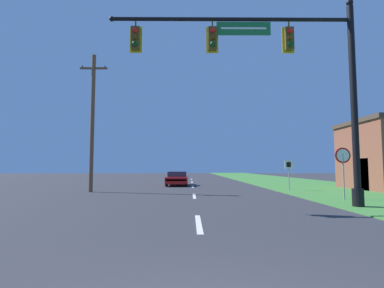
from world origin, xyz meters
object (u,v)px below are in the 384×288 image
object	(u,v)px
route_sign_post	(289,168)
utility_pole_near	(92,120)
car_ahead	(177,179)
signal_mast	(287,73)
stop_sign	(343,161)

from	to	relation	value
route_sign_post	utility_pole_near	bearing A→B (deg)	-175.73
car_ahead	route_sign_post	xyz separation A→B (m)	(7.86, -6.04, 0.92)
signal_mast	stop_sign	distance (m)	5.64
signal_mast	stop_sign	xyz separation A→B (m)	(3.52, 2.66, -3.53)
stop_sign	route_sign_post	distance (m)	5.95
signal_mast	route_sign_post	xyz separation A→B (m)	(2.81, 8.55, -3.86)
route_sign_post	signal_mast	bearing A→B (deg)	-108.16
signal_mast	car_ahead	world-z (taller)	signal_mast
stop_sign	car_ahead	bearing A→B (deg)	125.69
route_sign_post	utility_pole_near	size ratio (longest dim) A/B	0.22
signal_mast	route_sign_post	distance (m)	9.80
signal_mast	car_ahead	bearing A→B (deg)	109.11
stop_sign	route_sign_post	xyz separation A→B (m)	(-0.71, 5.90, -0.34)
signal_mast	car_ahead	size ratio (longest dim) A/B	2.21
signal_mast	route_sign_post	size ratio (longest dim) A/B	5.02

